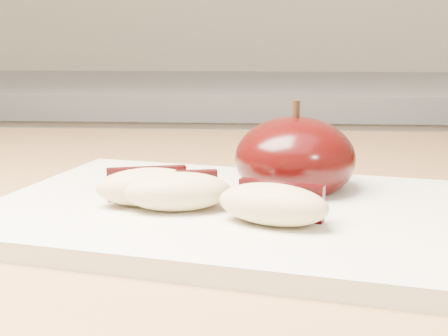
{
  "coord_description": "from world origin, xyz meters",
  "views": [
    {
      "loc": [
        0.08,
        -0.02,
        1.03
      ],
      "look_at": [
        0.05,
        0.4,
        0.94
      ],
      "focal_mm": 50.0,
      "sensor_mm": 36.0,
      "label": 1
    }
  ],
  "objects": [
    {
      "name": "apple_wedge_a",
      "position": [
        0.0,
        0.39,
        0.93
      ],
      "size": [
        0.08,
        0.05,
        0.03
      ],
      "rotation": [
        0.0,
        0.0,
        0.26
      ],
      "color": "tan",
      "rests_on": "cutting_board"
    },
    {
      "name": "apple_wedge_b",
      "position": [
        0.02,
        0.38,
        0.93
      ],
      "size": [
        0.08,
        0.05,
        0.03
      ],
      "rotation": [
        0.0,
        0.0,
        0.19
      ],
      "color": "tan",
      "rests_on": "cutting_board"
    },
    {
      "name": "apple_wedge_c",
      "position": [
        0.09,
        0.35,
        0.93
      ],
      "size": [
        0.08,
        0.06,
        0.03
      ],
      "rotation": [
        0.0,
        0.0,
        -0.36
      ],
      "color": "tan",
      "rests_on": "cutting_board"
    },
    {
      "name": "cutting_board",
      "position": [
        0.05,
        0.4,
        0.91
      ],
      "size": [
        0.36,
        0.3,
        0.01
      ],
      "primitive_type": "cube",
      "rotation": [
        0.0,
        0.0,
        -0.23
      ],
      "color": "beige",
      "rests_on": "island_counter"
    },
    {
      "name": "back_cabinet",
      "position": [
        0.0,
        1.2,
        0.47
      ],
      "size": [
        2.4,
        0.62,
        0.94
      ],
      "color": "silver",
      "rests_on": "ground"
    },
    {
      "name": "apple_half",
      "position": [
        0.1,
        0.45,
        0.94
      ],
      "size": [
        0.1,
        0.1,
        0.08
      ],
      "rotation": [
        0.0,
        0.0,
        0.12
      ],
      "color": "black",
      "rests_on": "cutting_board"
    }
  ]
}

